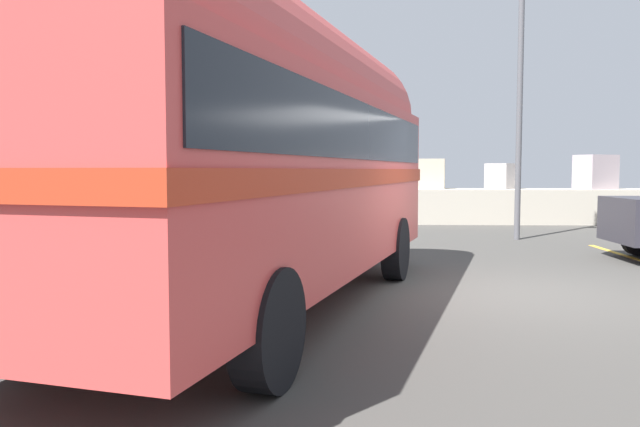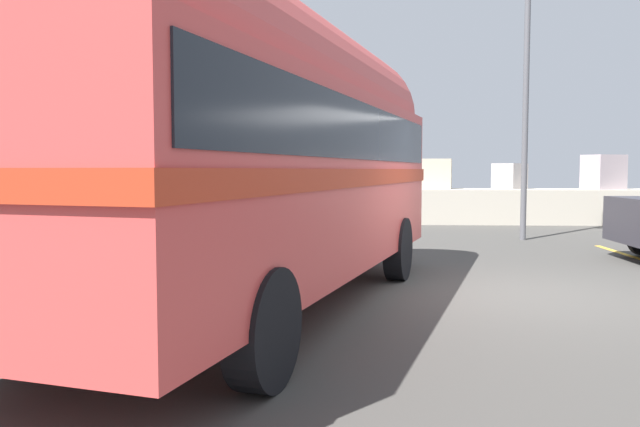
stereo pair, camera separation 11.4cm
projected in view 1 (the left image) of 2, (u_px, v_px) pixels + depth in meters
The scene contains 4 objects.
ground at pixel (512, 294), 8.73m from camera, with size 32.00×26.00×0.02m.
breakwater at pixel (415, 200), 20.48m from camera, with size 31.36×1.91×2.35m.
vintage_coach at pixel (264, 142), 7.57m from camera, with size 4.62×8.91×3.70m.
lamp_post at pixel (519, 73), 15.13m from camera, with size 0.70×1.01×7.21m.
Camera 1 is at (-2.33, -8.72, 1.72)m, focal length 35.80 mm.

